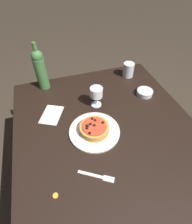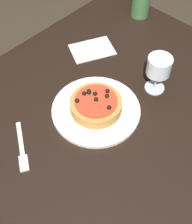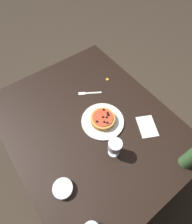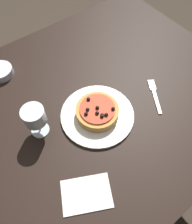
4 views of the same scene
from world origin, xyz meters
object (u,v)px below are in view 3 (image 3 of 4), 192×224
(dining_table, at_px, (89,128))
(dinner_plate, at_px, (103,121))
(side_bowl, at_px, (63,188))
(wine_glass, at_px, (116,146))
(fork, at_px, (88,93))
(pizza, at_px, (103,119))
(bottle_cap, at_px, (107,80))

(dining_table, bearing_deg, dinner_plate, 57.55)
(side_bowl, bearing_deg, wine_glass, 89.96)
(wine_glass, distance_m, fork, 0.49)
(side_bowl, bearing_deg, dining_table, 126.37)
(fork, bearing_deg, pizza, 108.54)
(side_bowl, height_order, bottle_cap, side_bowl)
(side_bowl, xyz_separation_m, fork, (-0.46, 0.49, -0.01))
(dinner_plate, relative_size, fork, 1.81)
(pizza, height_order, fork, pizza)
(pizza, bearing_deg, bottle_cap, 136.93)
(pizza, height_order, wine_glass, wine_glass)
(wine_glass, bearing_deg, side_bowl, -90.04)
(fork, bearing_deg, wine_glass, 105.81)
(pizza, bearing_deg, side_bowl, -64.03)
(dinner_plate, distance_m, pizza, 0.03)
(dinner_plate, xyz_separation_m, fork, (-0.25, 0.06, -0.00))
(wine_glass, relative_size, fork, 0.86)
(bottle_cap, bearing_deg, fork, -83.10)
(dinner_plate, height_order, pizza, pizza)
(side_bowl, xyz_separation_m, bottle_cap, (-0.49, 0.69, -0.01))
(dining_table, height_order, side_bowl, side_bowl)
(pizza, relative_size, side_bowl, 1.51)
(dining_table, distance_m, side_bowl, 0.45)
(dinner_plate, relative_size, bottle_cap, 11.88)
(dinner_plate, height_order, fork, dinner_plate)
(side_bowl, bearing_deg, dinner_plate, 116.00)
(dining_table, distance_m, pizza, 0.15)
(dinner_plate, distance_m, wine_glass, 0.24)
(wine_glass, bearing_deg, dining_table, -178.91)
(wine_glass, bearing_deg, fork, 163.97)
(side_bowl, relative_size, fork, 0.69)
(fork, height_order, bottle_cap, bottle_cap)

